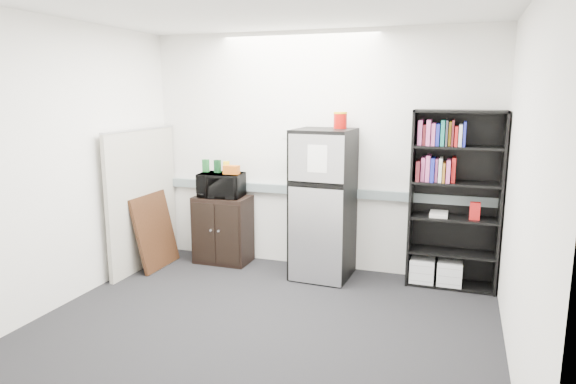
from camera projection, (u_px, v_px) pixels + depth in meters
The scene contains 18 objects.
floor at pixel (261, 327), 4.49m from camera, with size 4.00×4.00×0.00m, color black.
wall_back at pixel (317, 152), 5.86m from camera, with size 4.00×0.02×2.70m, color white.
wall_right at pixel (524, 190), 3.60m from camera, with size 0.02×3.50×2.70m, color white.
wall_left at pixel (64, 164), 4.87m from camera, with size 0.02×3.50×2.70m, color white.
ceiling at pixel (258, 3), 3.97m from camera, with size 4.00×3.50×0.02m, color white.
electrical_raceway at pixel (316, 191), 5.92m from camera, with size 3.92×0.05×0.10m, color gray.
wall_note at pixel (288, 134), 5.93m from camera, with size 0.14×0.00×0.10m, color white.
bookshelf at pixel (453, 196), 5.28m from camera, with size 0.90×0.34×1.85m.
cubicle_partition at pixel (143, 198), 5.94m from camera, with size 0.06×1.30×1.62m.
cabinet at pixel (223, 229), 6.15m from camera, with size 0.65×0.43×0.81m.
microwave at pixel (221, 185), 6.04m from camera, with size 0.51×0.34×0.28m, color black.
snack_box_a at pixel (206, 166), 6.09m from camera, with size 0.07×0.05×0.15m, color #195A26.
snack_box_b at pixel (217, 166), 6.05m from camera, with size 0.07×0.05×0.15m, color #0B3417.
snack_box_c at pixel (226, 167), 6.01m from camera, with size 0.07×0.05×0.14m, color gold.
snack_bag at pixel (231, 170), 5.94m from camera, with size 0.18×0.10×0.10m, color #BA5412.
refrigerator at pixel (323, 204), 5.60m from camera, with size 0.64×0.67×1.64m.
coffee_can at pixel (340, 119), 5.50m from camera, with size 0.15×0.15×0.20m.
framed_poster at pixel (155, 230), 5.98m from camera, with size 0.22×0.68×0.86m.
Camera 1 is at (1.57, -3.88, 2.03)m, focal length 32.00 mm.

